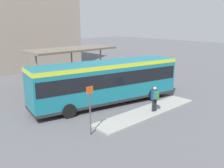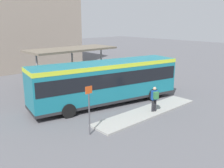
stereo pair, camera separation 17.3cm
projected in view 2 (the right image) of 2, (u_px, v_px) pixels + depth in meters
name	position (u px, v px, depth m)	size (l,w,h in m)	color
ground_plane	(106.00, 103.00, 19.24)	(120.00, 120.00, 0.00)	#5B5B60
curb_island	(148.00, 112.00, 17.28)	(8.88, 1.80, 0.12)	#9E9E99
city_bus	(106.00, 80.00, 18.78)	(11.84, 4.76, 3.22)	#197284
pedestrian_waiting	(155.00, 98.00, 16.95)	(0.51, 0.54, 1.74)	#232328
bicycle_red	(140.00, 76.00, 27.22)	(0.48, 1.67, 0.72)	black
bicycle_yellow	(133.00, 75.00, 27.71)	(0.48, 1.69, 0.73)	black
station_shelter	(72.00, 50.00, 23.18)	(8.33, 3.41, 3.71)	#706656
potted_planter_near_shelter	(110.00, 81.00, 23.63)	(0.75, 0.75, 1.17)	slate
potted_planter_far_side	(58.00, 94.00, 19.57)	(0.78, 0.78, 1.20)	slate
platform_sign	(89.00, 108.00, 13.60)	(0.44, 0.08, 2.80)	#4C4C51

